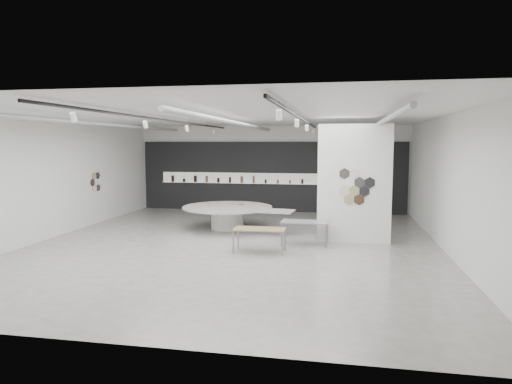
% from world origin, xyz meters
% --- Properties ---
extents(room, '(12.02, 14.02, 3.82)m').
position_xyz_m(room, '(-0.09, -0.00, 2.07)').
color(room, '#A19E97').
rests_on(room, ground).
extents(back_wall_display, '(11.80, 0.27, 3.10)m').
position_xyz_m(back_wall_display, '(-0.08, 6.93, 1.54)').
color(back_wall_display, black).
rests_on(back_wall_display, ground).
extents(partition_column, '(2.20, 0.38, 3.60)m').
position_xyz_m(partition_column, '(3.50, 1.00, 1.80)').
color(partition_column, white).
rests_on(partition_column, ground).
extents(display_island, '(4.21, 3.50, 0.81)m').
position_xyz_m(display_island, '(-0.77, 2.41, 0.53)').
color(display_island, white).
rests_on(display_island, ground).
extents(sample_table_wood, '(1.43, 0.73, 0.67)m').
position_xyz_m(sample_table_wood, '(0.91, -0.82, 0.62)').
color(sample_table_wood, '#92734B').
rests_on(sample_table_wood, ground).
extents(sample_table_stone, '(1.40, 0.73, 0.71)m').
position_xyz_m(sample_table_stone, '(2.07, 0.36, 0.65)').
color(sample_table_stone, gray).
rests_on(sample_table_stone, ground).
extents(kitchen_counter, '(1.84, 0.90, 1.39)m').
position_xyz_m(kitchen_counter, '(3.08, 6.51, 0.50)').
color(kitchen_counter, white).
rests_on(kitchen_counter, ground).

